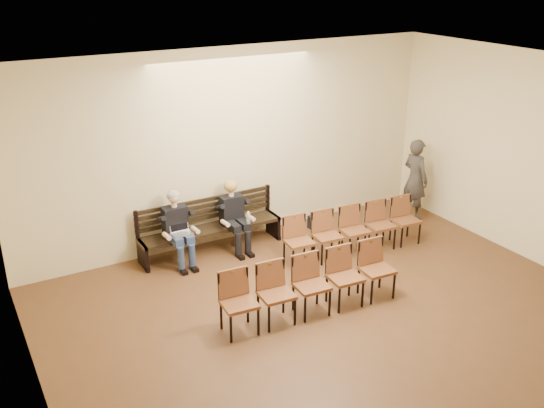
{
  "coord_description": "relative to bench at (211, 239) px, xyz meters",
  "views": [
    {
      "loc": [
        -4.52,
        -4.32,
        4.84
      ],
      "look_at": [
        0.25,
        4.05,
        0.93
      ],
      "focal_mm": 40.0,
      "sensor_mm": 36.0,
      "label": 1
    }
  ],
  "objects": [
    {
      "name": "ground",
      "position": [
        0.65,
        -4.65,
        -0.23
      ],
      "size": [
        10.0,
        10.0,
        0.0
      ],
      "primitive_type": "plane",
      "color": "brown",
      "rests_on": "ground"
    },
    {
      "name": "room_walls",
      "position": [
        0.65,
        -3.86,
        2.31
      ],
      "size": [
        8.02,
        10.01,
        3.51
      ],
      "color": "beige",
      "rests_on": "ground"
    },
    {
      "name": "bench",
      "position": [
        0.0,
        0.0,
        0.0
      ],
      "size": [
        2.6,
        0.9,
        0.45
      ],
      "primitive_type": "cube",
      "color": "black",
      "rests_on": "ground"
    },
    {
      "name": "seated_man",
      "position": [
        -0.66,
        -0.12,
        0.39
      ],
      "size": [
        0.51,
        0.7,
        1.22
      ],
      "primitive_type": null,
      "color": "black",
      "rests_on": "ground"
    },
    {
      "name": "seated_woman",
      "position": [
        0.4,
        -0.12,
        0.35
      ],
      "size": [
        0.49,
        0.69,
        1.15
      ],
      "primitive_type": null,
      "color": "black",
      "rests_on": "ground"
    },
    {
      "name": "laptop",
      "position": [
        -0.64,
        -0.28,
        0.34
      ],
      "size": [
        0.36,
        0.3,
        0.24
      ],
      "primitive_type": "cube",
      "rotation": [
        0.0,
        0.0,
        0.13
      ],
      "color": "silver",
      "rests_on": "bench"
    },
    {
      "name": "water_bottle",
      "position": [
        0.53,
        -0.42,
        0.34
      ],
      "size": [
        0.08,
        0.08,
        0.23
      ],
      "primitive_type": "cylinder",
      "rotation": [
        0.0,
        0.0,
        -0.14
      ],
      "color": "silver",
      "rests_on": "bench"
    },
    {
      "name": "bag",
      "position": [
        2.19,
        -0.12,
        -0.1
      ],
      "size": [
        0.35,
        0.25,
        0.25
      ],
      "primitive_type": "cube",
      "rotation": [
        0.0,
        0.0,
        0.04
      ],
      "color": "black",
      "rests_on": "ground"
    },
    {
      "name": "passerby",
      "position": [
        4.15,
        -0.6,
        0.71
      ],
      "size": [
        0.49,
        0.71,
        1.86
      ],
      "primitive_type": "imported",
      "rotation": [
        0.0,
        0.0,
        1.64
      ],
      "color": "#37322D",
      "rests_on": "ground"
    },
    {
      "name": "chair_row_front",
      "position": [
        0.42,
        -2.6,
        0.22
      ],
      "size": [
        2.76,
        0.68,
        0.89
      ],
      "primitive_type": "cube",
      "rotation": [
        0.0,
        0.0,
        -0.07
      ],
      "color": "brown",
      "rests_on": "ground"
    },
    {
      "name": "chair_row_back",
      "position": [
        2.14,
        -1.33,
        0.2
      ],
      "size": [
        2.65,
        0.7,
        0.85
      ],
      "primitive_type": "cube",
      "rotation": [
        0.0,
        0.0,
        -0.09
      ],
      "color": "brown",
      "rests_on": "ground"
    }
  ]
}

